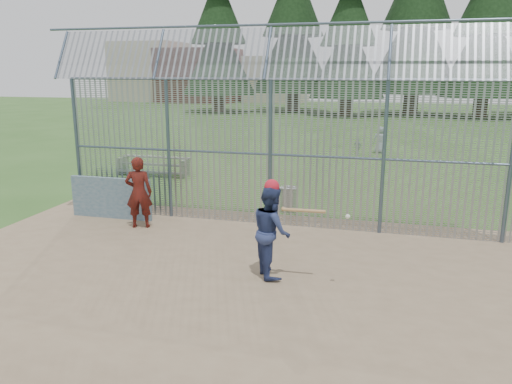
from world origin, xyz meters
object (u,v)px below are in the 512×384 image
(bleacher, at_px, (153,165))
(batter, at_px, (271,231))
(dugout_wall, at_px, (111,198))
(trash_can, at_px, (288,199))
(onlooker, at_px, (139,192))

(bleacher, bearing_deg, batter, -51.41)
(batter, bearing_deg, bleacher, 9.88)
(dugout_wall, bearing_deg, trash_can, 23.55)
(trash_can, bearing_deg, batter, -82.84)
(dugout_wall, bearing_deg, bleacher, 105.16)
(dugout_wall, height_order, onlooker, onlooker)
(bleacher, bearing_deg, onlooker, -66.65)
(trash_can, height_order, bleacher, trash_can)
(batter, relative_size, bleacher, 0.64)
(dugout_wall, height_order, trash_can, dugout_wall)
(bleacher, bearing_deg, trash_can, -31.18)
(batter, bearing_deg, onlooker, 33.01)
(trash_can, bearing_deg, bleacher, 148.82)
(onlooker, bearing_deg, dugout_wall, -43.72)
(dugout_wall, distance_m, batter, 6.17)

